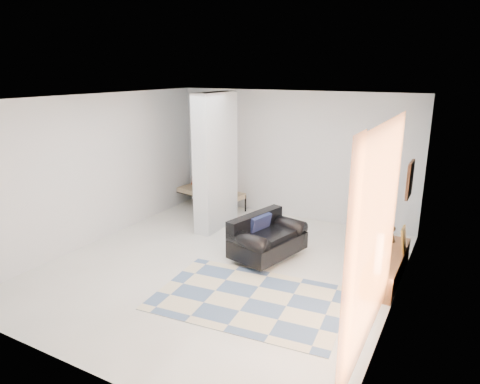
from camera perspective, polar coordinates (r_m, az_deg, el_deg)
The scene contains 17 objects.
floor at distance 7.39m, azimuth -2.32°, elevation -9.83°, with size 6.00×6.00×0.00m, color beige.
ceiling at distance 6.67m, azimuth -2.59°, elevation 12.38°, with size 6.00×6.00×0.00m, color white.
wall_back at distance 9.53m, azimuth 6.88°, elevation 4.87°, with size 6.00×6.00×0.00m, color silver.
wall_front at distance 4.73m, azimuth -21.61°, elevation -7.77°, with size 6.00×6.00×0.00m, color silver.
wall_left at distance 8.61m, azimuth -18.39°, elevation 2.96°, with size 6.00×6.00×0.00m, color silver.
wall_right at distance 6.02m, azimuth 20.65°, elevation -2.63°, with size 6.00×6.00×0.00m, color silver.
partition_column at distance 8.79m, azimuth -3.25°, elevation 4.01°, with size 0.35×1.20×2.80m, color silver.
hallway_door at distance 10.51m, azimuth -3.97°, elevation 3.87°, with size 0.85×0.06×2.04m, color silver.
curtain at distance 4.94m, azimuth 17.79°, elevation -5.75°, with size 2.55×2.55×0.00m, color #FF8F43.
wall_art at distance 6.82m, azimuth 21.73°, elevation 1.56°, with size 0.04×0.45×0.55m, color #321A0D.
media_console at distance 7.32m, azimuth 19.00°, elevation -9.26°, with size 0.45×1.75×0.80m.
loveseat at distance 7.59m, azimuth 3.42°, elevation -6.11°, with size 1.09×1.51×0.76m.
daybed at distance 10.29m, azimuth -4.04°, elevation 0.16°, with size 1.79×1.03×0.77m.
area_rug at distance 6.42m, azimuth 1.29°, elevation -14.00°, with size 2.70×1.80×0.01m, color beige.
cylinder_lamp at distance 6.44m, azimuth 18.03°, elevation -7.87°, with size 0.11×0.11×0.60m, color white.
bronze_figurine at distance 7.73m, azimuth 19.62°, elevation -5.28°, with size 0.14×0.14×0.27m, color #2E2214, non-canonical shape.
vase at distance 7.02m, azimuth 18.50°, elevation -7.79°, with size 0.16×0.16×0.17m, color silver.
Camera 1 is at (3.43, -5.70, 3.21)m, focal length 32.00 mm.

